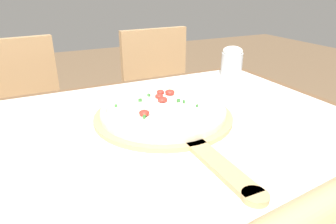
{
  "coord_description": "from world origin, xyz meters",
  "views": [
    {
      "loc": [
        -0.28,
        -0.59,
        1.13
      ],
      "look_at": [
        0.04,
        0.07,
        0.81
      ],
      "focal_mm": 32.0,
      "sensor_mm": 36.0,
      "label": 1
    }
  ],
  "objects_px": {
    "rolling_pin": "(307,216)",
    "flour_cup": "(232,61)",
    "pizza": "(163,110)",
    "chair_left": "(25,124)",
    "chair_right": "(162,101)",
    "pizza_peel": "(167,119)"
  },
  "relations": [
    {
      "from": "pizza",
      "to": "chair_right",
      "type": "xyz_separation_m",
      "value": [
        0.32,
        0.71,
        -0.28
      ]
    },
    {
      "from": "pizza_peel",
      "to": "rolling_pin",
      "type": "height_order",
      "value": "rolling_pin"
    },
    {
      "from": "chair_left",
      "to": "flour_cup",
      "type": "distance_m",
      "value": 0.97
    },
    {
      "from": "pizza_peel",
      "to": "rolling_pin",
      "type": "xyz_separation_m",
      "value": [
        0.02,
        -0.45,
        0.02
      ]
    },
    {
      "from": "pizza",
      "to": "chair_left",
      "type": "height_order",
      "value": "chair_left"
    },
    {
      "from": "pizza",
      "to": "flour_cup",
      "type": "height_order",
      "value": "flour_cup"
    },
    {
      "from": "pizza_peel",
      "to": "chair_left",
      "type": "distance_m",
      "value": 0.87
    },
    {
      "from": "rolling_pin",
      "to": "chair_left",
      "type": "bearing_deg",
      "value": 108.3
    },
    {
      "from": "chair_left",
      "to": "chair_right",
      "type": "bearing_deg",
      "value": -6.73
    },
    {
      "from": "flour_cup",
      "to": "pizza",
      "type": "bearing_deg",
      "value": -148.8
    },
    {
      "from": "pizza_peel",
      "to": "flour_cup",
      "type": "relative_size",
      "value": 4.93
    },
    {
      "from": "pizza",
      "to": "chair_left",
      "type": "distance_m",
      "value": 0.85
    },
    {
      "from": "pizza_peel",
      "to": "chair_right",
      "type": "xyz_separation_m",
      "value": [
        0.32,
        0.74,
        -0.26
      ]
    },
    {
      "from": "pizza_peel",
      "to": "chair_left",
      "type": "bearing_deg",
      "value": 116.99
    },
    {
      "from": "pizza",
      "to": "rolling_pin",
      "type": "xyz_separation_m",
      "value": [
        0.02,
        -0.47,
        0.0
      ]
    },
    {
      "from": "rolling_pin",
      "to": "flour_cup",
      "type": "distance_m",
      "value": 0.83
    },
    {
      "from": "rolling_pin",
      "to": "flour_cup",
      "type": "height_order",
      "value": "flour_cup"
    },
    {
      "from": "flour_cup",
      "to": "rolling_pin",
      "type": "bearing_deg",
      "value": -119.02
    },
    {
      "from": "pizza_peel",
      "to": "pizza",
      "type": "bearing_deg",
      "value": 89.57
    },
    {
      "from": "rolling_pin",
      "to": "chair_left",
      "type": "distance_m",
      "value": 1.28
    },
    {
      "from": "rolling_pin",
      "to": "pizza_peel",
      "type": "bearing_deg",
      "value": 92.18
    },
    {
      "from": "rolling_pin",
      "to": "chair_left",
      "type": "relative_size",
      "value": 0.53
    }
  ]
}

